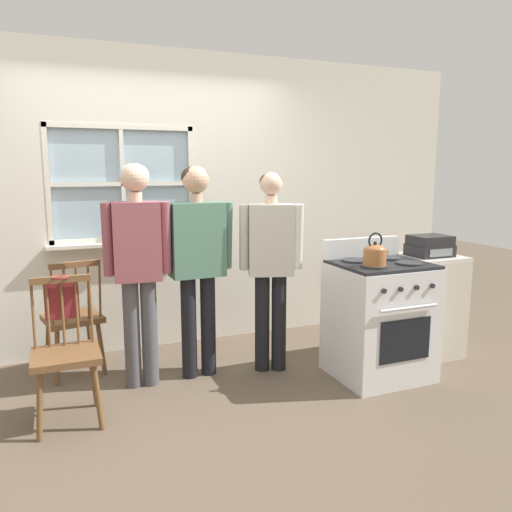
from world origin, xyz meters
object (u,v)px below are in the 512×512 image
object	(u,v)px
stove	(379,318)
handbag	(62,298)
chair_by_window	(66,355)
side_counter	(425,305)
person_adult_right	(271,256)
potted_plant	(124,232)
person_teen_center	(197,251)
person_elderly_left	(138,255)
chair_near_wall	(73,320)
stereo	(430,246)
kettle	(375,254)

from	to	relation	value
stove	handbag	xyz separation A→B (m)	(-2.34, 0.37, 0.31)
chair_by_window	side_counter	bearing A→B (deg)	1.69
person_adult_right	side_counter	xyz separation A→B (m)	(1.42, -0.19, -0.51)
stove	handbag	distance (m)	2.39
handbag	potted_plant	bearing A→B (deg)	59.56
person_teen_center	stove	world-z (taller)	person_teen_center
person_elderly_left	person_teen_center	bearing A→B (deg)	8.92
chair_near_wall	potted_plant	xyz separation A→B (m)	(0.47, 0.36, 0.65)
stove	handbag	bearing A→B (deg)	171.12
stereo	person_adult_right	bearing A→B (deg)	171.68
person_teen_center	handbag	world-z (taller)	person_teen_center
stove	person_elderly_left	bearing A→B (deg)	163.94
handbag	side_counter	xyz separation A→B (m)	(3.00, -0.13, -0.33)
person_adult_right	stereo	bearing A→B (deg)	9.15
person_elderly_left	stereo	bearing A→B (deg)	-0.39
person_teen_center	handbag	size ratio (longest dim) A/B	5.44
side_counter	stereo	size ratio (longest dim) A/B	2.65
person_adult_right	side_counter	distance (m)	1.52
stove	person_teen_center	bearing A→B (deg)	158.16
chair_by_window	person_elderly_left	size ratio (longest dim) A/B	0.56
stove	side_counter	size ratio (longest dim) A/B	1.20
person_adult_right	stove	xyz separation A→B (m)	(0.76, -0.43, -0.49)
stove	stereo	world-z (taller)	stove
person_adult_right	potted_plant	world-z (taller)	person_adult_right
person_elderly_left	handbag	world-z (taller)	person_elderly_left
chair_near_wall	side_counter	xyz separation A→B (m)	(2.92, -0.70, -0.00)
stove	person_adult_right	bearing A→B (deg)	150.63
kettle	handbag	world-z (taller)	kettle
person_adult_right	stereo	world-z (taller)	person_adult_right
side_counter	stereo	xyz separation A→B (m)	(0.00, -0.02, 0.54)
chair_near_wall	kettle	size ratio (longest dim) A/B	3.85
chair_near_wall	side_counter	distance (m)	3.00
side_counter	stove	bearing A→B (deg)	-160.00
person_elderly_left	person_adult_right	xyz separation A→B (m)	(1.04, -0.09, -0.06)
chair_by_window	kettle	size ratio (longest dim) A/B	3.85
chair_near_wall	side_counter	size ratio (longest dim) A/B	1.06
side_counter	stereo	distance (m)	0.54
chair_near_wall	person_elderly_left	size ratio (longest dim) A/B	0.56
person_teen_center	stereo	size ratio (longest dim) A/B	4.91
person_adult_right	kettle	bearing A→B (deg)	-25.58
chair_by_window	kettle	bearing A→B (deg)	-7.26
chair_near_wall	handbag	xyz separation A→B (m)	(-0.08, -0.58, 0.33)
chair_by_window	person_teen_center	size ratio (longest dim) A/B	0.57
person_elderly_left	kettle	bearing A→B (deg)	-15.11
person_teen_center	handbag	xyz separation A→B (m)	(-1.00, -0.17, -0.24)
person_elderly_left	person_adult_right	bearing A→B (deg)	1.56
chair_near_wall	stove	distance (m)	2.45
person_elderly_left	handbag	distance (m)	0.61
person_elderly_left	potted_plant	bearing A→B (deg)	96.05
kettle	handbag	xyz separation A→B (m)	(-2.18, 0.50, -0.25)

